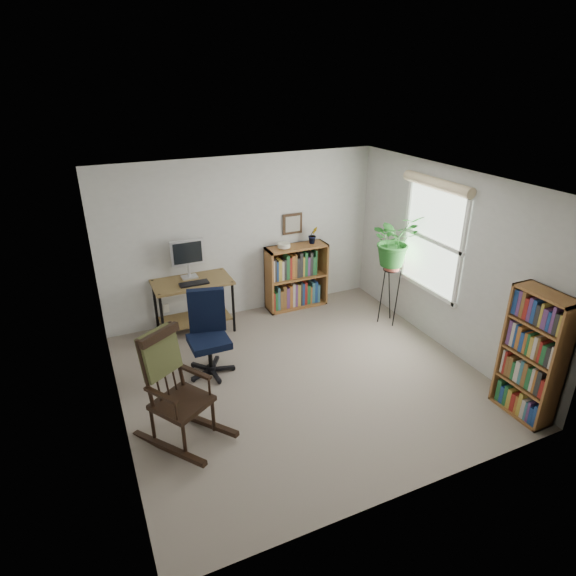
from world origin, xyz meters
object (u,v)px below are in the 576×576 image
office_chair (209,335)px  tall_bookshelf (533,356)px  low_bookshelf (297,277)px  desk (194,306)px  rocking_chair (180,389)px

office_chair → tall_bookshelf: bearing=-22.7°
office_chair → low_bookshelf: size_ratio=1.06×
desk → tall_bookshelf: bearing=-49.6°
office_chair → rocking_chair: 1.17m
office_chair → rocking_chair: (-0.57, -1.02, 0.07)m
rocking_chair → low_bookshelf: (2.35, 2.28, -0.10)m
rocking_chair → desk: bearing=40.3°
desk → rocking_chair: bearing=-107.3°
low_bookshelf → tall_bookshelf: size_ratio=0.70×
desk → low_bookshelf: 1.68m
desk → tall_bookshelf: tall_bookshelf is taller
rocking_chair → low_bookshelf: rocking_chair is taller
low_bookshelf → tall_bookshelf: tall_bookshelf is taller
office_chair → low_bookshelf: bearing=49.2°
low_bookshelf → office_chair: bearing=-144.7°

